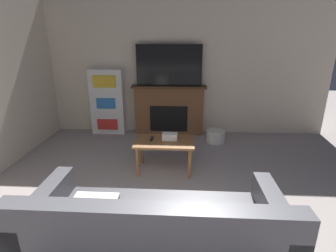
{
  "coord_description": "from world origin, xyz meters",
  "views": [
    {
      "loc": [
        0.16,
        -1.05,
        1.92
      ],
      "look_at": [
        -0.06,
        2.64,
        0.65
      ],
      "focal_mm": 28.0,
      "sensor_mm": 36.0,
      "label": 1
    }
  ],
  "objects": [
    {
      "name": "couch",
      "position": [
        -0.05,
        0.77,
        0.28
      ],
      "size": [
        2.14,
        0.96,
        0.84
      ],
      "color": "#4C4C51",
      "rests_on": "ground_plane"
    },
    {
      "name": "storage_basket",
      "position": [
        0.79,
        3.67,
        0.12
      ],
      "size": [
        0.35,
        0.35,
        0.24
      ],
      "color": "silver",
      "rests_on": "ground_plane"
    },
    {
      "name": "fireplace",
      "position": [
        -0.13,
        4.1,
        0.51
      ],
      "size": [
        1.48,
        0.28,
        1.0
      ],
      "color": "brown",
      "rests_on": "ground_plane"
    },
    {
      "name": "wall_back",
      "position": [
        0.0,
        4.24,
        1.35
      ],
      "size": [
        6.03,
        0.06,
        2.7
      ],
      "color": "beige",
      "rests_on": "ground_plane"
    },
    {
      "name": "tv",
      "position": [
        -0.13,
        4.08,
        1.39
      ],
      "size": [
        1.27,
        0.03,
        0.79
      ],
      "color": "black",
      "rests_on": "fireplace"
    },
    {
      "name": "remote_control",
      "position": [
        -0.29,
        2.53,
        0.49
      ],
      "size": [
        0.04,
        0.15,
        0.02
      ],
      "color": "black",
      "rests_on": "coffee_table"
    },
    {
      "name": "coffee_table",
      "position": [
        -0.1,
        2.49,
        0.4
      ],
      "size": [
        0.86,
        0.55,
        0.48
      ],
      "color": "brown",
      "rests_on": "ground_plane"
    },
    {
      "name": "tissue_box",
      "position": [
        -0.03,
        2.53,
        0.53
      ],
      "size": [
        0.22,
        0.12,
        0.1
      ],
      "color": "white",
      "rests_on": "coffee_table"
    },
    {
      "name": "bookshelf",
      "position": [
        -1.38,
        4.08,
        0.66
      ],
      "size": [
        0.67,
        0.29,
        1.31
      ],
      "color": "white",
      "rests_on": "ground_plane"
    }
  ]
}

